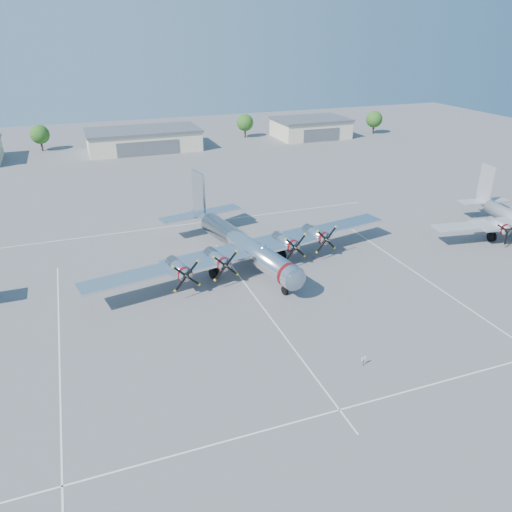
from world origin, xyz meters
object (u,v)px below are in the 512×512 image
object	(u,v)px
hangar_center	(144,139)
info_placard	(364,360)
hangar_east	(311,128)
twin_engine_east	(511,235)
tree_west	(40,134)
tree_east	(245,123)
tree_far_east	(374,119)
main_bomber_b29	(242,263)

from	to	relation	value
hangar_center	info_placard	bearing A→B (deg)	-87.10
info_placard	hangar_east	bearing A→B (deg)	60.66
hangar_center	twin_engine_east	xyz separation A→B (m)	(43.82, -79.13, -2.71)
hangar_east	info_placard	world-z (taller)	hangar_east
tree_west	tree_east	xyz separation A→B (m)	(55.00, -2.00, 0.00)
hangar_east	tree_far_east	size ratio (longest dim) A/B	3.10
tree_east	main_bomber_b29	bearing A→B (deg)	-109.57
tree_east	twin_engine_east	world-z (taller)	tree_east
tree_west	tree_far_east	xyz separation A→B (m)	(93.00, -10.00, 0.00)
twin_engine_east	hangar_east	bearing A→B (deg)	95.22
tree_west	tree_east	size ratio (longest dim) A/B	1.00
tree_west	main_bomber_b29	bearing A→B (deg)	-72.04
tree_east	info_placard	bearing A→B (deg)	-103.32
hangar_center	tree_west	size ratio (longest dim) A/B	4.31
hangar_east	twin_engine_east	size ratio (longest dim) A/B	0.73
main_bomber_b29	tree_west	bearing A→B (deg)	96.76
hangar_east	main_bomber_b29	world-z (taller)	hangar_east
hangar_center	tree_east	world-z (taller)	tree_east
hangar_center	tree_east	xyz separation A→B (m)	(30.00, 6.04, 1.51)
hangar_east	tree_west	world-z (taller)	tree_west
info_placard	tree_far_east	bearing A→B (deg)	51.17
tree_far_east	tree_east	bearing A→B (deg)	168.11
tree_far_east	twin_engine_east	size ratio (longest dim) A/B	0.24
hangar_east	twin_engine_east	xyz separation A→B (m)	(-4.18, -79.13, -2.71)
hangar_center	hangar_east	world-z (taller)	same
tree_east	tree_far_east	xyz separation A→B (m)	(38.00, -8.00, 0.00)
hangar_east	info_placard	xyz separation A→B (m)	(-42.96, -99.41, -2.00)
hangar_east	twin_engine_east	distance (m)	79.28
main_bomber_b29	tree_east	bearing A→B (deg)	59.22
tree_far_east	tree_west	bearing A→B (deg)	173.86
info_placard	twin_engine_east	bearing A→B (deg)	21.65
main_bomber_b29	hangar_center	bearing A→B (deg)	80.01
hangar_center	info_placard	distance (m)	99.56
main_bomber_b29	twin_engine_east	distance (m)	42.57
hangar_east	info_placard	distance (m)	108.32
tree_east	twin_engine_east	bearing A→B (deg)	-80.78
tree_far_east	info_placard	world-z (taller)	tree_far_east
tree_far_east	hangar_east	bearing A→B (deg)	174.39
hangar_east	twin_engine_east	world-z (taller)	hangar_east
tree_east	tree_far_east	size ratio (longest dim) A/B	1.00
hangar_center	main_bomber_b29	world-z (taller)	hangar_center
tree_west	twin_engine_east	xyz separation A→B (m)	(68.82, -87.16, -4.22)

